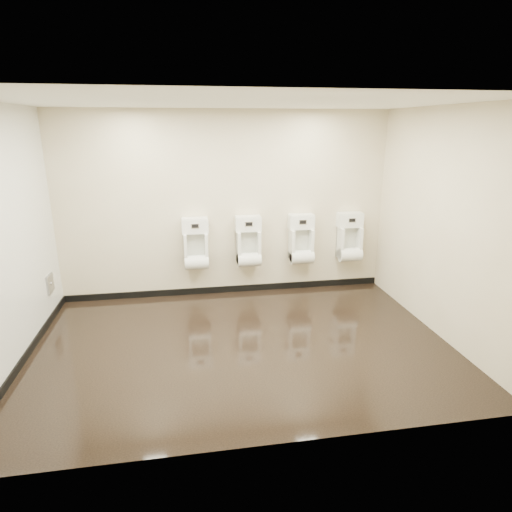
{
  "coord_description": "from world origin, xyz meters",
  "views": [
    {
      "loc": [
        -0.61,
        -4.65,
        2.56
      ],
      "look_at": [
        0.26,
        0.55,
        0.95
      ],
      "focal_mm": 30.0,
      "sensor_mm": 36.0,
      "label": 1
    }
  ],
  "objects": [
    {
      "name": "ground",
      "position": [
        0.0,
        0.0,
        0.0
      ],
      "size": [
        5.0,
        3.5,
        0.0
      ],
      "primitive_type": "cube",
      "color": "black",
      "rests_on": "ground"
    },
    {
      "name": "ceiling",
      "position": [
        0.0,
        0.0,
        2.8
      ],
      "size": [
        5.0,
        3.5,
        0.0
      ],
      "primitive_type": "cube",
      "color": "silver"
    },
    {
      "name": "back_wall",
      "position": [
        0.0,
        1.75,
        1.4
      ],
      "size": [
        5.0,
        0.02,
        2.8
      ],
      "primitive_type": "cube",
      "color": "beige",
      "rests_on": "ground"
    },
    {
      "name": "front_wall",
      "position": [
        0.0,
        -1.75,
        1.4
      ],
      "size": [
        5.0,
        0.02,
        2.8
      ],
      "primitive_type": "cube",
      "color": "beige",
      "rests_on": "ground"
    },
    {
      "name": "left_wall",
      "position": [
        -2.5,
        0.0,
        1.4
      ],
      "size": [
        0.02,
        3.5,
        2.8
      ],
      "primitive_type": "cube",
      "color": "beige",
      "rests_on": "ground"
    },
    {
      "name": "right_wall",
      "position": [
        2.5,
        0.0,
        1.4
      ],
      "size": [
        0.02,
        3.5,
        2.8
      ],
      "primitive_type": "cube",
      "color": "beige",
      "rests_on": "ground"
    },
    {
      "name": "tile_overlay_left",
      "position": [
        -2.5,
        0.0,
        1.4
      ],
      "size": [
        0.01,
        3.5,
        2.8
      ],
      "primitive_type": "cube",
      "color": "silver",
      "rests_on": "ground"
    },
    {
      "name": "skirting_back",
      "position": [
        0.0,
        1.74,
        0.05
      ],
      "size": [
        5.0,
        0.02,
        0.1
      ],
      "primitive_type": "cube",
      "color": "black",
      "rests_on": "ground"
    },
    {
      "name": "skirting_left",
      "position": [
        -2.49,
        0.0,
        0.05
      ],
      "size": [
        0.02,
        3.5,
        0.1
      ],
      "primitive_type": "cube",
      "color": "black",
      "rests_on": "ground"
    },
    {
      "name": "access_panel",
      "position": [
        -2.48,
        1.2,
        0.5
      ],
      "size": [
        0.04,
        0.25,
        0.25
      ],
      "color": "#9E9EA3",
      "rests_on": "left_wall"
    },
    {
      "name": "urinal_0",
      "position": [
        -0.48,
        1.62,
        0.8
      ],
      "size": [
        0.4,
        0.3,
        0.75
      ],
      "color": "white",
      "rests_on": "back_wall"
    },
    {
      "name": "urinal_1",
      "position": [
        0.32,
        1.62,
        0.8
      ],
      "size": [
        0.4,
        0.3,
        0.75
      ],
      "color": "white",
      "rests_on": "back_wall"
    },
    {
      "name": "urinal_2",
      "position": [
        1.16,
        1.62,
        0.8
      ],
      "size": [
        0.4,
        0.3,
        0.75
      ],
      "color": "white",
      "rests_on": "back_wall"
    },
    {
      "name": "urinal_3",
      "position": [
        1.96,
        1.62,
        0.8
      ],
      "size": [
        0.4,
        0.3,
        0.75
      ],
      "color": "white",
      "rests_on": "back_wall"
    }
  ]
}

